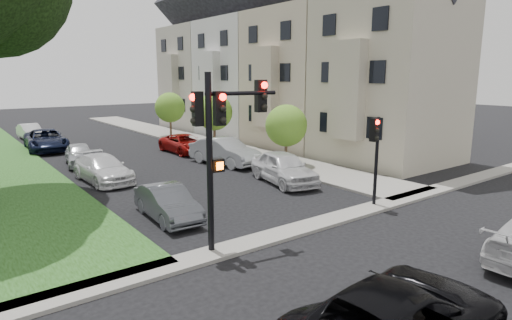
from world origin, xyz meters
TOP-DOWN VIEW (x-y plane):
  - ground at (0.00, 0.00)m, footprint 140.00×140.00m
  - sidewalk_right at (6.75, 24.00)m, footprint 3.50×44.00m
  - sidewalk_cross at (0.00, 2.00)m, footprint 60.00×1.00m
  - house_a at (12.45, 8.00)m, footprint 7.70×7.55m
  - house_b at (12.45, 15.50)m, footprint 7.70×7.55m
  - house_c at (12.45, 23.00)m, footprint 7.70×7.55m
  - house_d at (12.45, 30.50)m, footprint 7.70×7.55m
  - small_tree_a at (6.20, 10.33)m, footprint 2.45×2.45m
  - small_tree_b at (6.20, 18.36)m, footprint 2.69×2.69m
  - small_tree_c at (6.20, 25.64)m, footprint 2.58×2.58m
  - traffic_signal_main at (-3.37, 2.24)m, footprint 2.66×0.70m
  - traffic_signal_secondary at (3.86, 2.19)m, footprint 0.48×0.39m
  - car_cross_near at (-3.37, -4.09)m, footprint 5.39×2.63m
  - car_parked_0 at (3.57, 7.45)m, footprint 2.81×4.96m
  - car_parked_1 at (3.65, 13.02)m, footprint 2.53×5.10m
  - car_parked_2 at (3.60, 18.07)m, footprint 2.18×4.62m
  - car_parked_5 at (-3.48, 5.90)m, footprint 1.56×3.93m
  - car_parked_6 at (-3.58, 13.20)m, footprint 2.15×4.74m
  - car_parked_7 at (-3.42, 18.07)m, footprint 2.19×4.09m
  - car_parked_8 at (-3.95, 24.80)m, footprint 2.93×5.66m
  - car_parked_9 at (-3.85, 31.53)m, footprint 1.64×4.03m

SIDE VIEW (x-z plane):
  - ground at x=0.00m, z-range 0.00..0.00m
  - sidewalk_right at x=6.75m, z-range 0.00..0.12m
  - sidewalk_cross at x=0.00m, z-range 0.00..0.12m
  - car_parked_5 at x=-3.48m, z-range 0.00..1.27m
  - car_parked_2 at x=3.60m, z-range 0.00..1.28m
  - car_parked_9 at x=-3.85m, z-range 0.00..1.30m
  - car_parked_7 at x=-3.42m, z-range 0.00..1.32m
  - car_parked_6 at x=-3.58m, z-range 0.00..1.35m
  - car_cross_near at x=-3.37m, z-range 0.00..1.47m
  - car_parked_8 at x=-3.95m, z-range 0.00..1.53m
  - car_parked_0 at x=3.57m, z-range 0.00..1.59m
  - car_parked_1 at x=3.65m, z-range 0.00..1.61m
  - small_tree_a at x=6.20m, z-range 0.61..4.28m
  - small_tree_c at x=6.20m, z-range 0.64..4.51m
  - traffic_signal_secondary at x=3.86m, z-range 0.73..4.44m
  - small_tree_b at x=6.20m, z-range 0.67..4.69m
  - traffic_signal_main at x=-3.37m, z-range 1.03..6.47m
  - house_a at x=12.45m, z-range -1.05..14.92m
  - house_b at x=12.45m, z-range -1.05..14.92m
  - house_c at x=12.45m, z-range -1.05..14.92m
  - house_d at x=12.45m, z-range -1.05..14.92m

